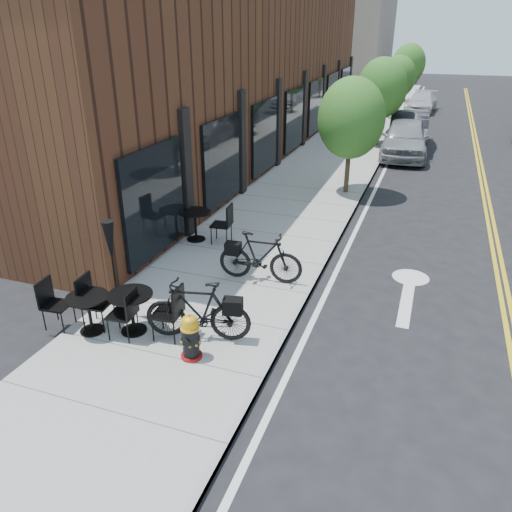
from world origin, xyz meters
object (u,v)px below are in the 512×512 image
at_px(bistro_set_c, 195,221).
at_px(parked_car_a, 405,138).
at_px(patio_umbrella, 111,249).
at_px(bistro_set_b, 89,309).
at_px(bistro_set_a, 131,307).
at_px(parked_car_b, 409,130).
at_px(bicycle_left, 198,311).
at_px(bicycle_right, 260,257).
at_px(parked_car_c, 421,102).
at_px(fire_hydrant, 190,337).

xyz_separation_m(bistro_set_c, parked_car_a, (4.40, 11.99, 0.17)).
bearing_deg(patio_umbrella, parked_car_a, 75.45).
distance_m(bistro_set_b, patio_umbrella, 1.16).
bearing_deg(bistro_set_a, parked_car_b, 74.17).
distance_m(patio_umbrella, parked_car_b, 18.50).
xyz_separation_m(bistro_set_c, patio_umbrella, (0.25, -3.99, 0.90)).
bearing_deg(parked_car_b, bistro_set_a, -103.74).
bearing_deg(bicycle_left, parked_car_a, 159.12).
xyz_separation_m(bicycle_right, parked_car_c, (2.00, 27.21, -0.06)).
bearing_deg(fire_hydrant, patio_umbrella, 138.48).
distance_m(bistro_set_a, parked_car_c, 30.18).
height_order(fire_hydrant, parked_car_c, parked_car_c).
distance_m(bistro_set_c, parked_car_b, 14.70).
xyz_separation_m(bicycle_right, bistro_set_b, (-2.30, -3.03, -0.08)).
bearing_deg(parked_car_c, bistro_set_c, -95.53).
relative_size(bistro_set_a, patio_umbrella, 0.98).
relative_size(fire_hydrant, parked_car_a, 0.18).
bearing_deg(bistro_set_b, bistro_set_a, 14.33).
distance_m(bicycle_left, parked_car_b, 18.35).
bearing_deg(parked_car_c, bicycle_left, -90.19).
height_order(bicycle_right, patio_umbrella, patio_umbrella).
distance_m(fire_hydrant, parked_car_a, 16.89).
height_order(fire_hydrant, parked_car_a, parked_car_a).
distance_m(bistro_set_c, patio_umbrella, 4.10).
height_order(bicycle_left, bicycle_right, bicycle_left).
xyz_separation_m(patio_umbrella, parked_car_b, (4.15, 18.02, -0.73)).
height_order(bicycle_left, patio_umbrella, patio_umbrella).
bearing_deg(bicycle_right, parked_car_c, -8.72).
bearing_deg(bistro_set_c, patio_umbrella, -91.57).
bearing_deg(parked_car_c, fire_hydrant, -89.86).
relative_size(bicycle_right, bistro_set_b, 1.04).
xyz_separation_m(bicycle_left, bicycle_right, (0.30, 2.56, -0.01)).
distance_m(bistro_set_b, parked_car_c, 30.55).
xyz_separation_m(bicycle_right, bistro_set_a, (-1.55, -2.77, -0.05)).
height_order(bicycle_right, parked_car_c, parked_car_c).
xyz_separation_m(fire_hydrant, bicycle_right, (0.17, 3.13, 0.17)).
bearing_deg(parked_car_a, patio_umbrella, -107.02).
height_order(bicycle_left, parked_car_a, parked_car_a).
distance_m(bicycle_left, bistro_set_a, 1.27).
relative_size(bistro_set_a, parked_car_c, 0.44).
relative_size(bicycle_left, parked_car_c, 0.44).
relative_size(patio_umbrella, parked_car_c, 0.45).
relative_size(fire_hydrant, parked_car_b, 0.17).
xyz_separation_m(fire_hydrant, bistro_set_b, (-2.13, 0.09, 0.08)).
bearing_deg(bicycle_right, parked_car_a, -12.88).
height_order(bistro_set_c, patio_umbrella, patio_umbrella).
height_order(bistro_set_b, patio_umbrella, patio_umbrella).
bearing_deg(bistro_set_b, bistro_set_c, 85.70).
bearing_deg(parked_car_c, parked_car_b, -85.77).
bearing_deg(parked_car_a, fire_hydrant, -99.86).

